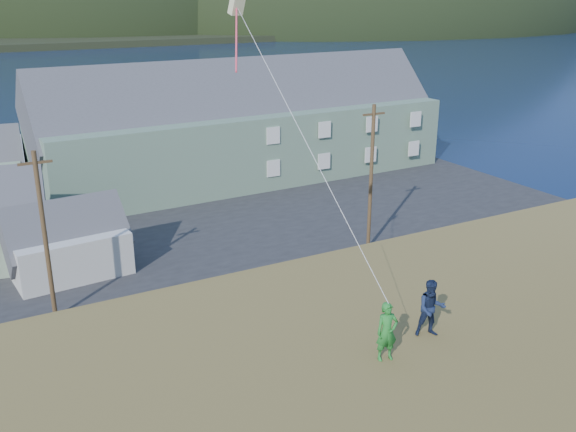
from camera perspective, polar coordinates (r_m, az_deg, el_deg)
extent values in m
plane|color=#0A1638|center=(35.36, -12.58, -8.39)|extent=(900.00, 900.00, 0.00)
cube|color=#4C3D19|center=(33.63, -11.58, -9.74)|extent=(110.00, 8.00, 0.10)
cube|color=#28282B|center=(50.71, -18.16, -0.19)|extent=(72.00, 36.00, 0.12)
ellipsoid|color=black|center=(330.08, -15.73, 16.18)|extent=(230.00, 207.00, 142.60)
ellipsoid|color=black|center=(354.68, 3.40, 17.00)|extent=(280.00, 252.00, 134.40)
ellipsoid|color=black|center=(451.94, 14.85, 16.92)|extent=(240.00, 216.00, 100.80)
cube|color=slate|center=(58.36, -3.71, 6.48)|extent=(36.60, 11.44, 6.23)
cube|color=#47474C|center=(57.49, -3.81, 11.12)|extent=(37.09, 11.19, 10.11)
cube|color=silver|center=(40.59, -18.95, -3.09)|extent=(6.84, 5.16, 2.59)
cube|color=#47474C|center=(39.93, -19.25, -0.52)|extent=(7.33, 5.19, 4.60)
cylinder|color=#47331E|center=(34.16, -20.78, -1.83)|extent=(0.24, 0.24, 8.91)
cylinder|color=#47331E|center=(41.25, 7.38, 3.28)|extent=(0.24, 0.24, 9.52)
imported|color=navy|center=(50.29, -19.59, 0.43)|extent=(1.91, 4.32, 1.44)
imported|color=navy|center=(58.04, -18.36, 3.08)|extent=(2.03, 4.91, 1.58)
imported|color=#217929|center=(16.75, 8.78, -10.13)|extent=(0.65, 0.49, 1.59)
imported|color=#172240|center=(18.04, 12.62, -8.02)|extent=(0.98, 0.90, 1.64)
cube|color=beige|center=(22.11, -4.60, 18.12)|extent=(0.53, 0.51, 0.60)
cylinder|color=#FF435A|center=(20.77, -4.61, 15.55)|extent=(0.06, 0.06, 3.31)
cylinder|color=white|center=(18.64, 1.29, 7.21)|extent=(0.02, 0.02, 11.14)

